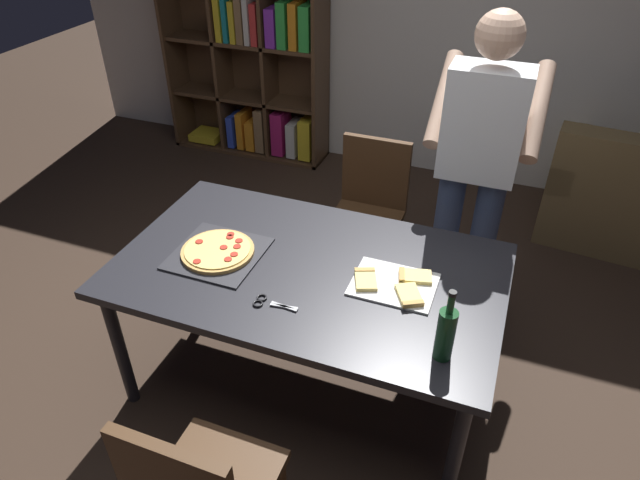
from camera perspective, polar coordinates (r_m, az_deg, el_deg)
name	(u,v)px	position (r m, az deg, el deg)	size (l,w,h in m)	color
ground_plane	(310,378)	(3.07, -1.03, -13.84)	(12.00, 12.00, 0.00)	#38281E
dining_table	(308,278)	(2.59, -1.18, -3.89)	(1.75, 1.04, 0.75)	#232328
chair_far_side	(369,203)	(3.47, 5.05, 3.75)	(0.42, 0.42, 0.90)	#472D19
bookshelf	(250,38)	(4.96, -7.10, 19.69)	(1.40, 0.35, 1.95)	#513823
person_serving_pizza	(477,164)	(2.96, 15.64, 7.40)	(0.55, 0.54, 1.75)	#38476B
pepperoni_pizza_on_tray	(218,252)	(2.66, -10.33, -1.18)	(0.40, 0.40, 0.04)	#2D2D33
pizza_slices_on_towel	(395,284)	(2.46, 7.60, -4.44)	(0.37, 0.29, 0.03)	white
wine_bottle	(446,333)	(2.11, 12.64, -9.21)	(0.07, 0.07, 0.32)	#194723
kitchen_scissors	(268,303)	(2.36, -5.26, -6.36)	(0.19, 0.09, 0.01)	silver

